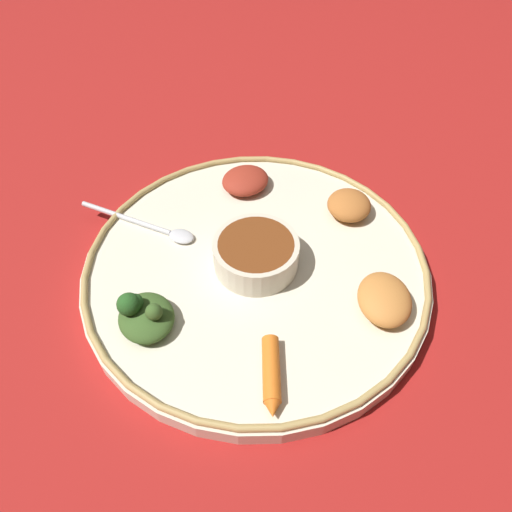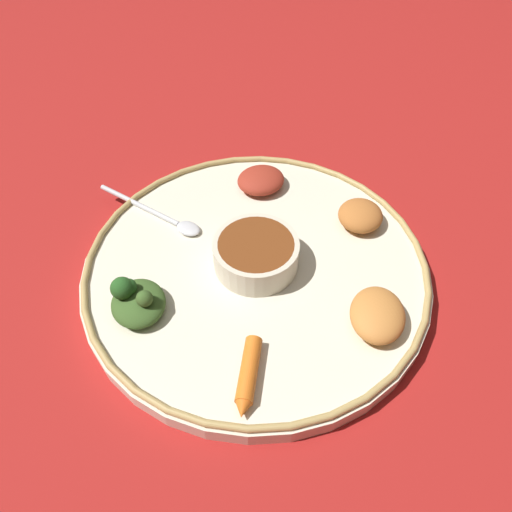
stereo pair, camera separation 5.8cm
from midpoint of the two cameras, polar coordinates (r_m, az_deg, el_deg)
ground_plane at (r=0.60m, az=-2.73°, el=-2.45°), size 2.40×2.40×0.00m
platter at (r=0.60m, az=-2.76°, el=-1.80°), size 0.43×0.43×0.02m
platter_rim at (r=0.58m, az=-2.81°, el=-0.93°), size 0.42×0.42×0.01m
center_bowl at (r=0.57m, az=-2.88°, el=0.20°), size 0.10×0.10×0.04m
spoon at (r=0.64m, az=-14.70°, el=3.23°), size 0.16×0.09×0.01m
greens_pile at (r=0.54m, az=-16.33°, el=-7.01°), size 0.08×0.08×0.05m
carrot_near_spoon at (r=0.49m, az=-1.57°, el=-14.31°), size 0.08×0.07×0.02m
mound_squash at (r=0.55m, az=12.32°, el=-5.27°), size 0.10×0.10×0.03m
mound_beet at (r=0.68m, az=-3.74°, el=8.94°), size 0.07×0.07×0.03m
mound_chickpea at (r=0.65m, az=8.64°, el=5.94°), size 0.08×0.08×0.03m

